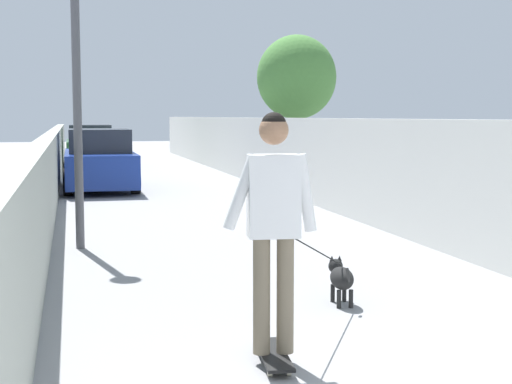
{
  "coord_description": "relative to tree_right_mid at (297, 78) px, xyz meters",
  "views": [
    {
      "loc": [
        -2.64,
        2.31,
        1.87
      ],
      "look_at": [
        5.74,
        0.26,
        1.0
      ],
      "focal_mm": 53.07,
      "sensor_mm": 36.0,
      "label": 1
    }
  ],
  "objects": [
    {
      "name": "wall_left",
      "position": [
        -7.0,
        6.99,
        -2.25
      ],
      "size": [
        48.0,
        0.3,
        1.46
      ],
      "primitive_type": "cube",
      "color": "#999E93",
      "rests_on": "ground"
    },
    {
      "name": "skateboard",
      "position": [
        -16.26,
        5.09,
        -2.92
      ],
      "size": [
        0.82,
        0.28,
        0.08
      ],
      "color": "black",
      "rests_on": "ground"
    },
    {
      "name": "car_far",
      "position": [
        7.19,
        5.84,
        -2.27
      ],
      "size": [
        3.98,
        1.8,
        1.54
      ],
      "color": "#336B38",
      "rests_on": "ground"
    },
    {
      "name": "ground_plane",
      "position": [
        -5.0,
        4.23,
        -2.98
      ],
      "size": [
        80.0,
        80.0,
        0.0
      ],
      "primitive_type": "plane",
      "color": "gray"
    },
    {
      "name": "lamp_post",
      "position": [
        -10.77,
        6.44,
        -0.24
      ],
      "size": [
        0.36,
        0.36,
        3.96
      ],
      "color": "#4C4C51",
      "rests_on": "ground"
    },
    {
      "name": "person_skateboarder",
      "position": [
        -16.26,
        5.09,
        -1.83
      ],
      "size": [
        0.26,
        0.72,
        1.81
      ],
      "color": "#726651",
      "rests_on": "skateboard"
    },
    {
      "name": "tree_right_mid",
      "position": [
        0.0,
        0.0,
        0.0
      ],
      "size": [
        2.35,
        2.35,
        4.25
      ],
      "color": "brown",
      "rests_on": "ground"
    },
    {
      "name": "dog",
      "position": [
        -14.67,
        3.96,
        -2.71
      ],
      "size": [
        1.91,
        1.26,
        1.06
      ],
      "color": "black",
      "rests_on": "ground"
    },
    {
      "name": "fence_right",
      "position": [
        -7.0,
        1.47,
        -2.07
      ],
      "size": [
        48.0,
        0.3,
        1.82
      ],
      "primitive_type": "cube",
      "color": "silver",
      "rests_on": "ground"
    },
    {
      "name": "car_near",
      "position": [
        -2.02,
        5.84,
        -2.27
      ],
      "size": [
        4.35,
        1.8,
        1.54
      ],
      "color": "navy",
      "rests_on": "ground"
    }
  ]
}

